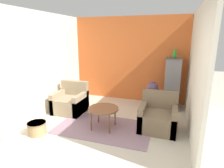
# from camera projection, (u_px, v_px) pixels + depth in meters

# --- Properties ---
(ground_plane) EXTENTS (20.00, 20.00, 0.00)m
(ground_plane) POSITION_uv_depth(u_px,v_px,m) (81.00, 159.00, 3.26)
(ground_plane) COLOR beige
(ground_plane) RESTS_ON ground
(wall_back_accent) EXTENTS (3.74, 0.06, 2.67)m
(wall_back_accent) POSITION_uv_depth(u_px,v_px,m) (129.00, 59.00, 6.03)
(wall_back_accent) COLOR orange
(wall_back_accent) RESTS_ON ground_plane
(wall_left) EXTENTS (0.06, 3.36, 2.67)m
(wall_left) POSITION_uv_depth(u_px,v_px,m) (47.00, 64.00, 5.03)
(wall_left) COLOR silver
(wall_left) RESTS_ON ground_plane
(wall_right) EXTENTS (0.06, 3.36, 2.67)m
(wall_right) POSITION_uv_depth(u_px,v_px,m) (196.00, 72.00, 3.90)
(wall_right) COLOR silver
(wall_right) RESTS_ON ground_plane
(area_rug) EXTENTS (2.17, 1.27, 0.01)m
(area_rug) POSITION_uv_depth(u_px,v_px,m) (104.00, 128.00, 4.35)
(area_rug) COLOR gray
(area_rug) RESTS_ON ground_plane
(coffee_table) EXTENTS (0.69, 0.69, 0.50)m
(coffee_table) POSITION_uv_depth(u_px,v_px,m) (103.00, 110.00, 4.24)
(coffee_table) COLOR brown
(coffee_table) RESTS_ON ground_plane
(armchair_left) EXTENTS (0.81, 0.75, 0.84)m
(armchair_left) POSITION_uv_depth(u_px,v_px,m) (71.00, 102.00, 5.20)
(armchair_left) COLOR #9E896B
(armchair_left) RESTS_ON ground_plane
(armchair_right) EXTENTS (0.81, 0.75, 0.84)m
(armchair_right) POSITION_uv_depth(u_px,v_px,m) (158.00, 118.00, 4.23)
(armchair_right) COLOR #7A664C
(armchair_right) RESTS_ON ground_plane
(birdcage) EXTENTS (0.48, 0.48, 1.48)m
(birdcage) POSITION_uv_depth(u_px,v_px,m) (172.00, 84.00, 5.37)
(birdcage) COLOR #555559
(birdcage) RESTS_ON ground_plane
(parrot) EXTENTS (0.11, 0.20, 0.24)m
(parrot) POSITION_uv_depth(u_px,v_px,m) (175.00, 54.00, 5.15)
(parrot) COLOR green
(parrot) RESTS_ON birdcage
(potted_plant) EXTENTS (0.35, 0.32, 0.78)m
(potted_plant) POSITION_uv_depth(u_px,v_px,m) (153.00, 91.00, 5.53)
(potted_plant) COLOR beige
(potted_plant) RESTS_ON ground_plane
(wicker_basket) EXTENTS (0.41, 0.41, 0.27)m
(wicker_basket) POSITION_uv_depth(u_px,v_px,m) (37.00, 128.00, 4.05)
(wicker_basket) COLOR tan
(wicker_basket) RESTS_ON ground_plane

